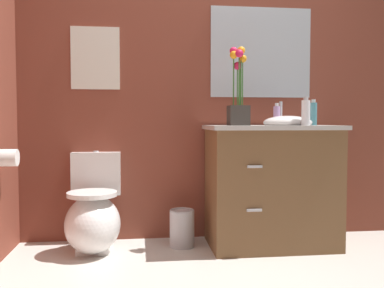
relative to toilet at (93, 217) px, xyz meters
name	(u,v)px	position (x,y,z in m)	size (l,w,h in m)	color
wall_back	(237,78)	(1.09, 0.30, 1.01)	(4.56, 0.05, 2.50)	brown
toilet	(93,217)	(0.00, 0.00, 0.00)	(0.38, 0.59, 0.69)	white
vanity_cabinet	(272,184)	(1.28, -0.03, 0.21)	(0.94, 0.56, 1.06)	brown
flower_vase	(238,96)	(1.02, -0.07, 0.84)	(0.14, 0.14, 0.55)	#38332D
soap_bottle	(313,113)	(1.59, -0.02, 0.73)	(0.05, 0.05, 0.19)	teal
lotion_bottle	(306,112)	(1.47, -0.17, 0.73)	(0.06, 0.06, 0.20)	white
hand_wash_bottle	(277,115)	(1.35, 0.08, 0.71)	(0.05, 0.05, 0.17)	#B28CBF
trash_bin	(182,228)	(0.63, 0.03, -0.11)	(0.18, 0.18, 0.27)	#B7B7BC
wall_poster	(95,58)	(0.00, 0.27, 1.14)	(0.36, 0.01, 0.46)	silver
wall_mirror	(261,53)	(1.28, 0.27, 1.21)	(0.80, 0.01, 0.70)	#B2BCC6
toilet_paper_roll	(8,158)	(-0.50, -0.20, 0.44)	(0.11, 0.11, 0.11)	white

